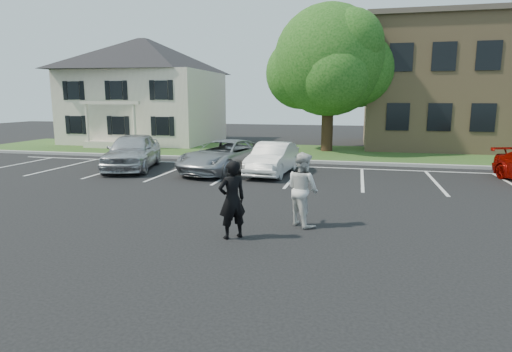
{
  "coord_description": "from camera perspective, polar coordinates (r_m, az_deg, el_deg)",
  "views": [
    {
      "loc": [
        2.54,
        -9.68,
        3.23
      ],
      "look_at": [
        0.0,
        1.0,
        1.25
      ],
      "focal_mm": 30.0,
      "sensor_mm": 36.0,
      "label": 1
    }
  ],
  "objects": [
    {
      "name": "car_silver_minivan",
      "position": [
        19.18,
        -4.21,
        2.66
      ],
      "size": [
        3.66,
        5.59,
        1.43
      ],
      "primitive_type": "imported",
      "rotation": [
        0.0,
        0.0,
        -0.27
      ],
      "color": "#999A9F",
      "rests_on": "ground"
    },
    {
      "name": "car_silver_west",
      "position": [
        20.73,
        -16.14,
        3.19
      ],
      "size": [
        3.19,
        5.26,
        1.68
      ],
      "primitive_type": "imported",
      "rotation": [
        0.0,
        0.0,
        0.26
      ],
      "color": "#B8B8BD",
      "rests_on": "ground"
    },
    {
      "name": "curb",
      "position": [
        22.06,
        6.63,
        1.93
      ],
      "size": [
        40.0,
        0.3,
        0.15
      ],
      "primitive_type": "cube",
      "color": "#979792",
      "rests_on": "ground"
    },
    {
      "name": "car_white_sedan",
      "position": [
        18.61,
        2.24,
        2.35
      ],
      "size": [
        1.76,
        4.25,
        1.37
      ],
      "primitive_type": "imported",
      "rotation": [
        0.0,
        0.0,
        -0.08
      ],
      "color": "silver",
      "rests_on": "ground"
    },
    {
      "name": "ground_plane",
      "position": [
        10.52,
        -1.27,
        -7.66
      ],
      "size": [
        90.0,
        90.0,
        0.0
      ],
      "primitive_type": "plane",
      "color": "black",
      "rests_on": "ground"
    },
    {
      "name": "stall_lines",
      "position": [
        18.95,
        9.73,
        0.27
      ],
      "size": [
        34.0,
        5.36,
        0.01
      ],
      "color": "silver",
      "rests_on": "ground"
    },
    {
      "name": "grass_strip",
      "position": [
        26.0,
        7.68,
        3.08
      ],
      "size": [
        44.0,
        8.0,
        0.08
      ],
      "primitive_type": "cube",
      "color": "#22421A",
      "rests_on": "ground"
    },
    {
      "name": "man_black_suit",
      "position": [
        9.96,
        -3.21,
        -3.17
      ],
      "size": [
        0.8,
        0.78,
        1.85
      ],
      "primitive_type": "imported",
      "rotation": [
        0.0,
        0.0,
        3.86
      ],
      "color": "black",
      "rests_on": "ground"
    },
    {
      "name": "man_white_shirt",
      "position": [
        11.03,
        6.26,
        -1.75
      ],
      "size": [
        1.17,
        1.16,
        1.91
      ],
      "primitive_type": "imported",
      "rotation": [
        0.0,
        0.0,
        2.37
      ],
      "color": "silver",
      "rests_on": "ground"
    },
    {
      "name": "house",
      "position": [
        33.49,
        -14.54,
        10.92
      ],
      "size": [
        10.3,
        9.22,
        7.6
      ],
      "color": "#C1B59D",
      "rests_on": "ground"
    },
    {
      "name": "tree",
      "position": [
        26.9,
        9.92,
        14.59
      ],
      "size": [
        7.8,
        7.2,
        8.8
      ],
      "color": "black",
      "rests_on": "ground"
    }
  ]
}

